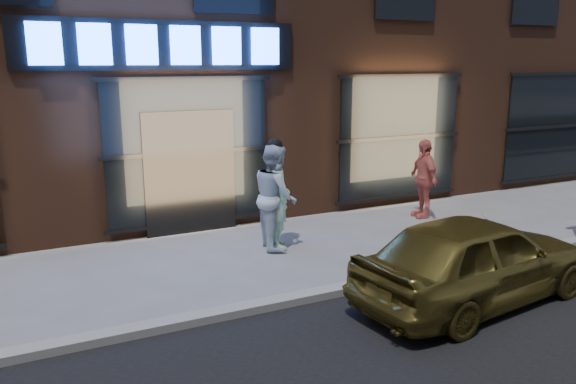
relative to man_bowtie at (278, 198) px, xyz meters
name	(u,v)px	position (x,y,z in m)	size (l,w,h in m)	color
ground	(274,307)	(-1.16, -2.36, -0.91)	(90.00, 90.00, 0.00)	slate
curb	(274,303)	(-1.16, -2.36, -0.85)	(60.00, 0.25, 0.12)	gray
man_bowtie	(278,198)	(0.00, 0.00, 0.00)	(0.66, 0.43, 1.82)	#B0E8CD
man_cap	(275,196)	(-0.05, 0.00, 0.04)	(0.93, 0.72, 1.90)	white
passerby	(423,179)	(3.67, 0.46, -0.06)	(1.00, 0.42, 1.70)	#DC6B5A
gold_sedan	(475,259)	(1.43, -3.42, -0.27)	(1.52, 3.77, 1.28)	olive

